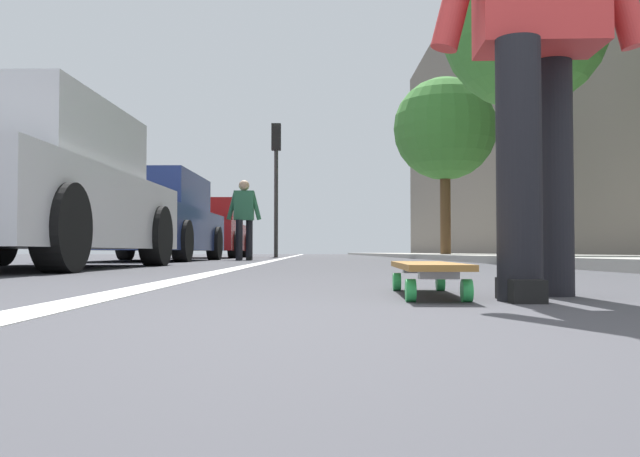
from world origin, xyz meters
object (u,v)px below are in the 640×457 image
parked_car_near (21,190)px  pedestrian_distant (244,214)px  parked_car_far (206,230)px  street_tree_mid (525,28)px  parked_car_mid (150,220)px  skater_person (537,15)px  skateboard (427,269)px  traffic_light (276,164)px  street_tree_far (445,129)px

parked_car_near → pedestrian_distant: pedestrian_distant is taller
parked_car_near → parked_car_far: (11.72, 0.15, 0.00)m
parked_car_near → street_tree_mid: street_tree_mid is taller
parked_car_mid → parked_car_far: parked_car_far is taller
parked_car_far → pedestrian_distant: bearing=-163.3°
skater_person → pedestrian_distant: bearing=10.9°
parked_car_near → parked_car_mid: 5.58m
street_tree_mid → pedestrian_distant: street_tree_mid is taller
parked_car_far → skateboard: bearing=-168.3°
traffic_light → skateboard: bearing=-175.2°
parked_car_mid → street_tree_far: 9.14m
skateboard → traffic_light: (18.03, 1.51, 2.69)m
parked_car_far → street_tree_mid: size_ratio=0.87×
skateboard → parked_car_far: parked_car_far is taller
skateboard → street_tree_far: bearing=-11.2°
skateboard → skater_person: (-0.15, -0.35, 0.84)m
skater_person → skateboard: bearing=66.7°
parked_car_mid → skater_person: bearing=-159.6°
skater_person → street_tree_mid: 9.67m
parked_car_mid → pedestrian_distant: bearing=-53.6°
street_tree_mid → parked_car_mid: bearing=83.2°
skater_person → street_tree_far: street_tree_far is taller
parked_car_near → street_tree_far: bearing=-27.8°
street_tree_far → pedestrian_distant: bearing=136.0°
traffic_light → pedestrian_distant: bearing=178.5°
parked_car_far → street_tree_far: street_tree_far is taller
parked_car_mid → traffic_light: traffic_light is taller
traffic_light → street_tree_far: street_tree_far is taller
traffic_light → pedestrian_distant: 7.74m
parked_car_far → pedestrian_distant: pedestrian_distant is taller
skater_person → street_tree_mid: size_ratio=0.31×
parked_car_far → traffic_light: (2.47, -1.70, 2.06)m
parked_car_mid → street_tree_far: (6.06, -6.29, 2.67)m
skater_person → parked_car_mid: bearing=20.4°
skater_person → parked_car_near: bearing=40.5°
traffic_light → parked_car_far: bearing=145.4°
skater_person → parked_car_near: 5.25m
parked_car_mid → pedestrian_distant: 1.88m
skater_person → parked_car_far: size_ratio=0.36×
parked_car_far → skater_person: bearing=-167.2°
parked_car_mid → street_tree_mid: bearing=-96.8°
parked_car_mid → street_tree_far: bearing=-46.0°
street_tree_mid → skateboard: bearing=160.5°
skateboard → parked_car_mid: size_ratio=0.19×
traffic_light → parked_car_mid: bearing=168.8°
skateboard → parked_car_mid: bearing=18.8°
skateboard → parked_car_far: size_ratio=0.19×
parked_car_far → pedestrian_distant: size_ratio=2.98×
skater_person → traffic_light: size_ratio=0.41×
parked_car_near → street_tree_mid: (4.83, -6.13, 3.12)m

